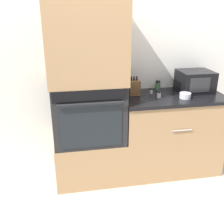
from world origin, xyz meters
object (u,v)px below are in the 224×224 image
object	(u,v)px
wall_oven	(88,111)
knife_block	(134,87)
microwave	(195,81)
bowl	(185,96)
condiment_jar_mid	(158,85)
condiment_jar_far	(151,91)
condiment_jar_near	(159,95)

from	to	relation	value
wall_oven	knife_block	bearing A→B (deg)	11.37
microwave	bowl	size ratio (longest dim) A/B	3.14
condiment_jar_mid	condiment_jar_far	world-z (taller)	condiment_jar_mid
knife_block	condiment_jar_far	distance (m)	0.21
knife_block	bowl	distance (m)	0.56
knife_block	condiment_jar_mid	size ratio (longest dim) A/B	1.90
wall_oven	condiment_jar_mid	bearing A→B (deg)	16.12
wall_oven	knife_block	xyz separation A→B (m)	(0.52, 0.11, 0.20)
wall_oven	bowl	xyz separation A→B (m)	(1.03, -0.12, 0.15)
microwave	condiment_jar_mid	distance (m)	0.42
bowl	knife_block	bearing A→B (deg)	156.17
wall_oven	microwave	distance (m)	1.27
bowl	condiment_jar_mid	distance (m)	0.41
condiment_jar_far	condiment_jar_near	bearing A→B (deg)	-76.13
bowl	condiment_jar_far	distance (m)	0.38
wall_oven	condiment_jar_mid	xyz separation A→B (m)	(0.85, 0.25, 0.17)
microwave	condiment_jar_mid	bearing A→B (deg)	159.67
condiment_jar_far	wall_oven	bearing A→B (deg)	-172.51
microwave	condiment_jar_far	world-z (taller)	microwave
wall_oven	bowl	size ratio (longest dim) A/B	6.14
wall_oven	condiment_jar_far	distance (m)	0.74
bowl	condiment_jar_near	distance (m)	0.28
microwave	condiment_jar_far	distance (m)	0.53
wall_oven	condiment_jar_mid	distance (m)	0.90
wall_oven	condiment_jar_far	world-z (taller)	wall_oven
wall_oven	condiment_jar_mid	size ratio (longest dim) A/B	6.80
microwave	bowl	xyz separation A→B (m)	(-0.21, -0.22, -0.09)
knife_block	condiment_jar_mid	world-z (taller)	knife_block
knife_block	microwave	bearing A→B (deg)	-0.28
condiment_jar_near	condiment_jar_far	world-z (taller)	condiment_jar_near
condiment_jar_near	condiment_jar_mid	size ratio (longest dim) A/B	0.68
condiment_jar_far	bowl	bearing A→B (deg)	-34.69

